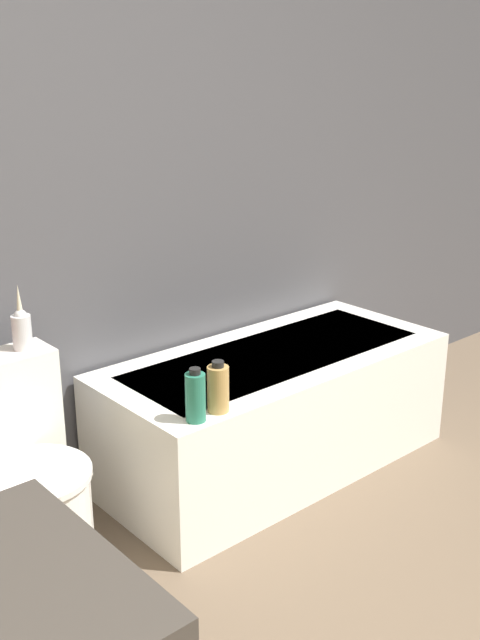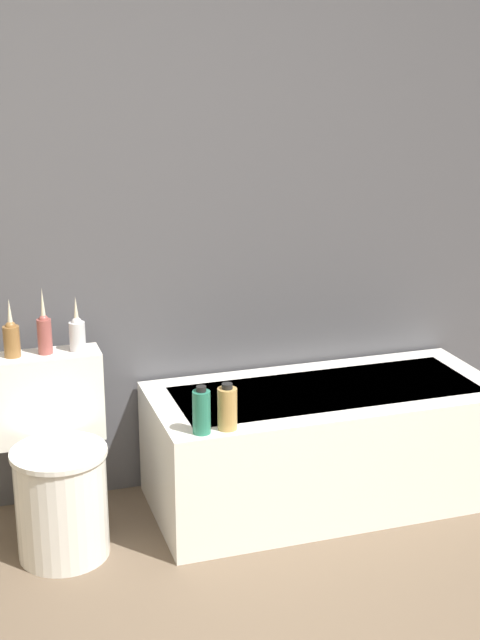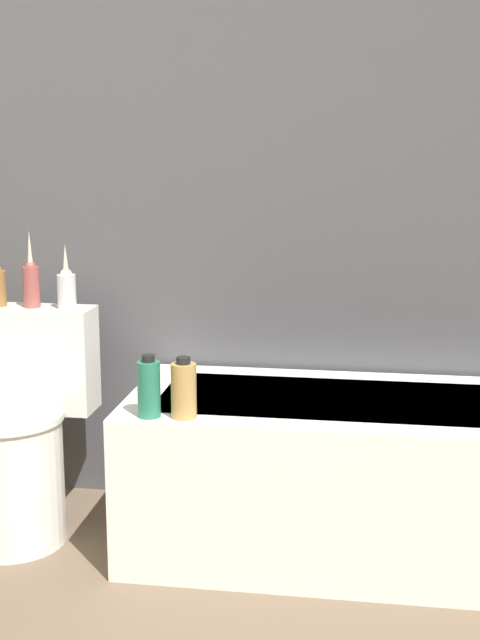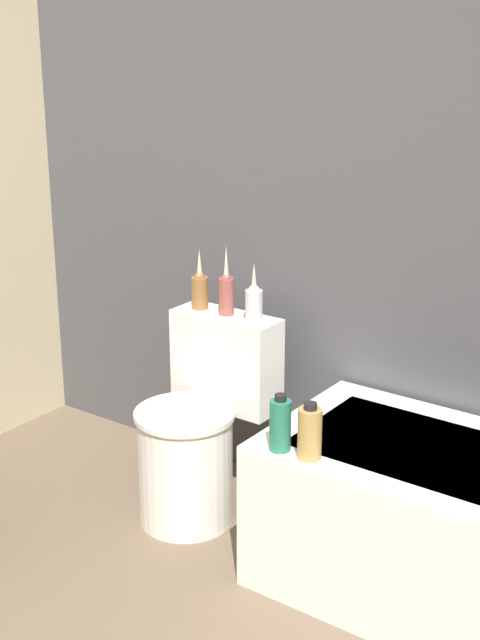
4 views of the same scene
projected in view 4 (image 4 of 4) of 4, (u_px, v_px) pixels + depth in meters
name	position (u px, v px, depth m)	size (l,w,h in m)	color
wall_back_tiled	(351.00, 158.00, 3.05)	(6.40, 0.06, 2.60)	#4C4C51
toilet	(199.00, 432.00, 3.25)	(0.41, 0.51, 0.73)	white
vase_gold	(200.00, 288.00, 3.30)	(0.06, 0.06, 0.23)	olive
vase_silver	(226.00, 292.00, 3.23)	(0.06, 0.06, 0.26)	#994C47
vase_bronze	(254.00, 301.00, 3.16)	(0.06, 0.06, 0.22)	silver
shampoo_bottle_tall	(280.00, 424.00, 2.71)	(0.07, 0.07, 0.18)	#267259
shampoo_bottle_short	(310.00, 433.00, 2.66)	(0.07, 0.07, 0.18)	tan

